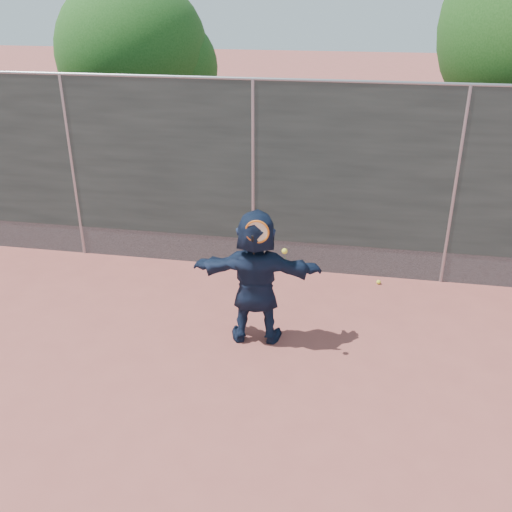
# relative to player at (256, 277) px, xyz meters

# --- Properties ---
(ground) EXTENTS (80.00, 80.00, 0.00)m
(ground) POSITION_rel_player_xyz_m (-0.43, -1.41, -0.89)
(ground) COLOR #9E4C42
(ground) RESTS_ON ground
(player) EXTENTS (1.69, 0.67, 1.78)m
(player) POSITION_rel_player_xyz_m (0.00, 0.00, 0.00)
(player) COLOR #15213A
(player) RESTS_ON ground
(ball_ground) EXTENTS (0.07, 0.07, 0.07)m
(ball_ground) POSITION_rel_player_xyz_m (1.61, 1.82, -0.86)
(ball_ground) COLOR yellow
(ball_ground) RESTS_ON ground
(fence) EXTENTS (20.00, 0.06, 3.03)m
(fence) POSITION_rel_player_xyz_m (-0.43, 2.09, 0.69)
(fence) COLOR #38423D
(fence) RESTS_ON ground
(swing_action) EXTENTS (0.52, 0.18, 0.51)m
(swing_action) POSITION_rel_player_xyz_m (0.08, -0.20, 0.67)
(swing_action) COLOR orange
(swing_action) RESTS_ON ground
(tree_left) EXTENTS (3.15, 3.00, 4.53)m
(tree_left) POSITION_rel_player_xyz_m (-3.28, 5.14, 2.05)
(tree_left) COLOR #382314
(tree_left) RESTS_ON ground
(weed_clump) EXTENTS (0.68, 0.07, 0.30)m
(weed_clump) POSITION_rel_player_xyz_m (-0.13, 1.98, -0.76)
(weed_clump) COLOR #387226
(weed_clump) RESTS_ON ground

